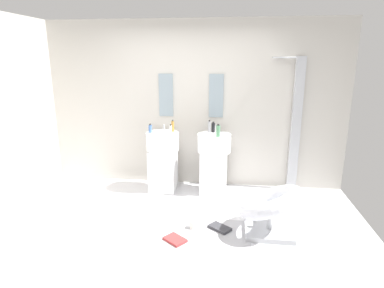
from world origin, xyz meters
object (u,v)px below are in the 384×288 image
Objects in this scene: pedestal_sink_right at (214,161)px; soap_bottle_black at (213,127)px; magazine_charcoal at (220,228)px; magazine_red at (175,240)px; soap_bottle_amber at (173,126)px; coffee_mug at (193,225)px; soap_bottle_blue at (150,129)px; soap_bottle_white at (171,129)px; soap_bottle_green at (218,131)px; soap_bottle_grey at (209,127)px; shower_column at (295,122)px; pedestal_sink_left at (163,159)px; lounge_chair at (270,206)px.

soap_bottle_black reaches higher than pedestal_sink_right.
pedestal_sink_right is 3.88× the size of magazine_charcoal.
soap_bottle_amber is at bearing 139.20° from magazine_red.
coffee_mug is (-0.32, -0.02, 0.03)m from magazine_charcoal.
soap_bottle_blue is 0.31m from soap_bottle_white.
magazine_red is 1.33× the size of soap_bottle_green.
pedestal_sink_right is 5.47× the size of soap_bottle_grey.
magazine_charcoal is at bearing 71.45° from magazine_red.
soap_bottle_white is 0.74× the size of soap_bottle_grey.
pedestal_sink_right is 0.50× the size of shower_column.
shower_column is 2.56m from magazine_red.
shower_column is 11.07× the size of soap_bottle_green.
soap_bottle_green is 1.15× the size of soap_bottle_black.
shower_column is 1.22m from soap_bottle_green.
pedestal_sink_right is 0.53m from soap_bottle_grey.
soap_bottle_black is at bearing 83.75° from coffee_mug.
soap_bottle_amber reaches higher than soap_bottle_black.
soap_bottle_white is at bearing 0.66° from soap_bottle_blue.
pedestal_sink_right is 0.53m from soap_bottle_green.
shower_column is at bearing 6.47° from soap_bottle_black.
soap_bottle_amber reaches higher than pedestal_sink_left.
lounge_chair is 1.37m from soap_bottle_green.
pedestal_sink_left is at bearing 145.21° from magazine_red.
pedestal_sink_left is 10.88× the size of coffee_mug.
pedestal_sink_right is 1.36m from shower_column.
coffee_mug is at bearing -178.30° from lounge_chair.
pedestal_sink_right is 1.36m from lounge_chair.
soap_bottle_black is (0.14, 1.31, 0.94)m from coffee_mug.
magazine_charcoal is at bearing -84.91° from soap_bottle_green.
soap_bottle_black reaches higher than pedestal_sink_left.
soap_bottle_grey reaches higher than soap_bottle_green.
pedestal_sink_right is at bearing 113.73° from soap_bottle_green.
magazine_red is at bearing -131.44° from shower_column.
shower_column is 1.86m from soap_bottle_amber.
pedestal_sink_left is at bearing 170.39° from soap_bottle_green.
soap_bottle_green is 0.99× the size of soap_bottle_grey.
lounge_chair is at bearing -108.34° from shower_column.
soap_bottle_green is at bearing -66.27° from pedestal_sink_right.
soap_bottle_white is at bearing 163.19° from magazine_charcoal.
lounge_chair is at bearing 55.30° from magazine_red.
pedestal_sink_right is 5.53× the size of soap_bottle_green.
pedestal_sink_right is 1.58m from magazine_red.
lounge_chair is at bearing -36.82° from pedestal_sink_left.
shower_column is 2.06m from magazine_charcoal.
soap_bottle_amber is 0.62m from soap_bottle_black.
soap_bottle_amber is (0.01, 0.11, 0.02)m from soap_bottle_white.
lounge_chair is 4.24× the size of magazine_red.
soap_bottle_amber is at bearing 160.40° from magazine_charcoal.
soap_bottle_white is (0.13, -0.01, 0.48)m from pedestal_sink_left.
pedestal_sink_left is at bearing 167.10° from magazine_charcoal.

